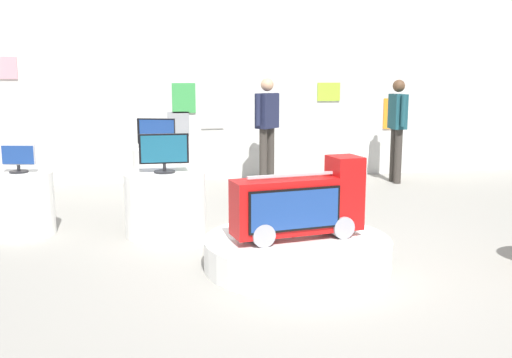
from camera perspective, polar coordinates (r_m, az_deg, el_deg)
The scene contains 12 objects.
ground_plane at distance 5.34m, azimuth 6.20°, elevation -8.84°, with size 30.00×30.00×0.00m, color gray.
back_wall_display at distance 9.73m, azimuth -2.41°, elevation 9.75°, with size 11.38×0.13×3.33m.
main_display_pedestal at distance 5.34m, azimuth 4.10°, elevation -7.28°, with size 1.72×1.72×0.27m, color white.
novelty_firetruck_tv at distance 5.23m, azimuth 4.44°, elevation -2.65°, with size 1.25×0.50×0.74m.
display_pedestal_left_rear at distance 6.41m, azimuth -8.99°, elevation -2.45°, with size 0.88×0.88×0.70m, color white.
tv_on_left_rear at distance 6.30m, azimuth -9.13°, elevation 2.70°, with size 0.54×0.23×0.43m.
display_pedestal_center_rear at distance 8.52m, azimuth -9.76°, elevation 0.67°, with size 0.70×0.70×0.70m, color white.
tv_on_center_rear at distance 8.44m, azimuth -9.87°, elevation 4.58°, with size 0.54×0.22×0.44m.
display_pedestal_right_rear at distance 6.84m, azimuth -22.30°, elevation -2.29°, with size 0.70×0.70×0.70m, color white.
tv_on_right_rear at distance 6.75m, azimuth -22.59°, elevation 1.96°, with size 0.38×0.20×0.31m.
shopper_browsing_near_truck at distance 9.67m, azimuth 13.87°, elevation 5.46°, with size 0.23×0.56×1.68m.
shopper_browsing_rear at distance 8.92m, azimuth 1.10°, elevation 5.49°, with size 0.43×0.40×1.71m.
Camera 1 is at (-1.57, -4.80, 1.74)m, focal length 40.24 mm.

